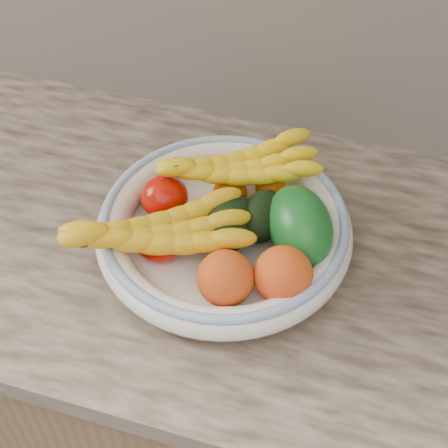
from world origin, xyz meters
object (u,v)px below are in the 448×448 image
banana_bunch_front (157,236)px  green_mango (300,225)px  banana_bunch_back (237,170)px  fruit_bowl (224,229)px

banana_bunch_front → green_mango: bearing=-6.1°
green_mango → banana_bunch_back: green_mango is taller
banana_bunch_back → banana_bunch_front: bearing=-141.6°
fruit_bowl → banana_bunch_back: banana_bunch_back is taller
green_mango → banana_bunch_front: 0.21m
banana_bunch_back → banana_bunch_front: size_ratio=0.91×
green_mango → banana_bunch_back: 0.14m
banana_bunch_front → banana_bunch_back: bearing=34.8°
fruit_bowl → banana_bunch_front: size_ratio=1.34×
green_mango → banana_bunch_back: size_ratio=0.53×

